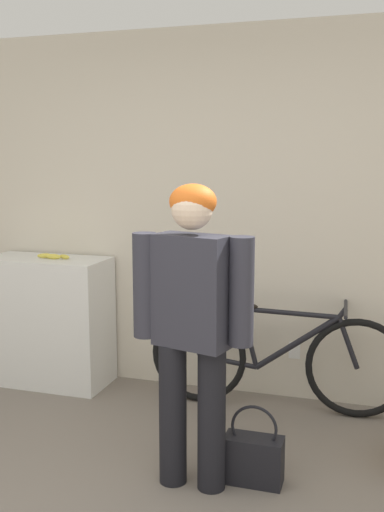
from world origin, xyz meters
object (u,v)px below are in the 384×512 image
handbag (254,457)px  banana (54,256)px  bicycle (275,358)px  person (192,316)px

handbag → banana: bearing=150.6°
banana → handbag: (1.71, -0.96, -0.84)m
bicycle → handbag: size_ratio=4.05×
person → bicycle: person is taller
bicycle → banana: (-1.66, -0.01, 0.62)m
person → banana: 1.77m
person → bicycle: bearing=91.1°
banana → person: bearing=-37.4°
person → banana: bearing=156.7°
handbag → person: bearing=-159.7°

